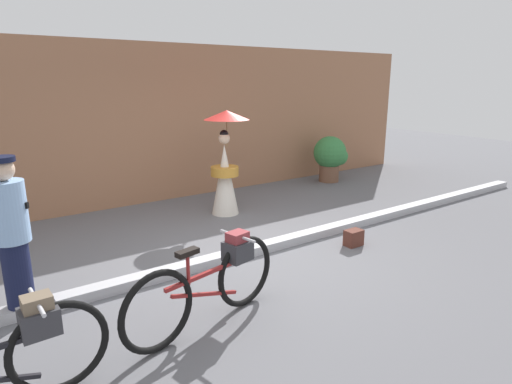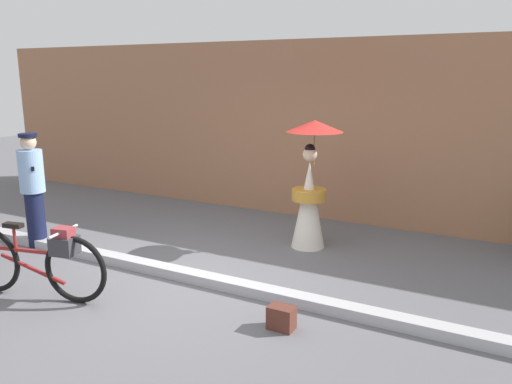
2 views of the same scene
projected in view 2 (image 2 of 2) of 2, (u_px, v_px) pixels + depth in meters
The scene contains 7 objects.
ground_plane at pixel (187, 280), 6.19m from camera, with size 30.00×30.00×0.00m, color slate.
building_wall at pixel (303, 129), 8.87m from camera, with size 14.00×0.40×3.01m, color #9E6B4C.
sidewalk_curb at pixel (187, 275), 6.18m from camera, with size 14.00×0.20×0.12m, color #B2B2B7.
bicycle_far_side at pixel (38, 260), 5.60m from camera, with size 1.82×0.56×0.85m.
person_officer at pixel (33, 187), 7.23m from camera, with size 0.35×0.34×1.64m.
person_with_parasol at pixel (310, 185), 7.18m from camera, with size 0.79×0.79×1.83m.
backpack_on_pavement at pixel (281, 317), 4.97m from camera, with size 0.26×0.18×0.23m.
Camera 2 is at (3.47, -4.71, 2.43)m, focal length 35.72 mm.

